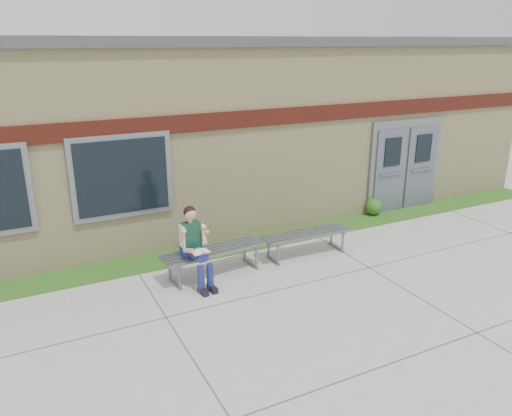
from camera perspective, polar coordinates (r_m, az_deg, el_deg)
ground at (r=8.92m, az=9.79°, el=-9.23°), size 80.00×80.00×0.00m
grass_strip at (r=10.89m, az=1.71°, el=-3.57°), size 16.00×0.80×0.02m
school_building at (r=13.31m, az=-5.26°, el=9.82°), size 16.20×6.22×4.20m
bench_left at (r=9.21m, az=-4.85°, el=-5.35°), size 2.00×0.72×0.51m
bench_right at (r=10.07m, az=5.77°, el=-3.36°), size 1.87×0.57×0.48m
girl at (r=8.75m, az=-6.99°, el=-4.18°), size 0.52×0.84×1.42m
shrub_mid at (r=10.38m, az=-7.70°, el=-3.97°), size 0.29×0.29×0.29m
shrub_east at (r=12.64m, az=13.29°, el=0.15°), size 0.41×0.41×0.41m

